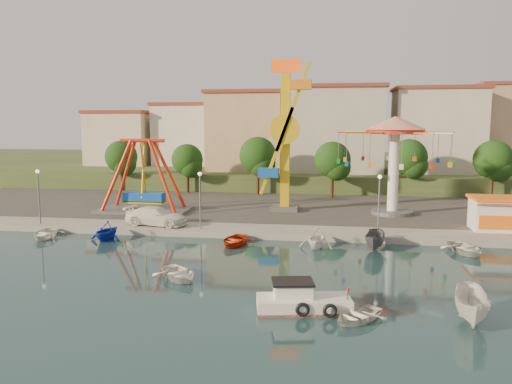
% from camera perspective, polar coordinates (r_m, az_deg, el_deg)
% --- Properties ---
extents(ground, '(200.00, 200.00, 0.00)m').
position_cam_1_polar(ground, '(32.77, 1.52, -10.43)').
color(ground, '#16333D').
rests_on(ground, ground).
extents(quay_deck, '(200.00, 100.00, 0.60)m').
position_cam_1_polar(quay_deck, '(93.48, 6.19, 1.74)').
color(quay_deck, '#9E998E').
rests_on(quay_deck, ground).
extents(asphalt_pad, '(90.00, 28.00, 0.01)m').
position_cam_1_polar(asphalt_pad, '(61.75, 4.94, -1.15)').
color(asphalt_pad, '#4C4944').
rests_on(asphalt_pad, quay_deck).
extents(hill_terrace, '(200.00, 60.00, 3.00)m').
position_cam_1_polar(hill_terrace, '(98.34, 6.32, 2.74)').
color(hill_terrace, '#384C26').
rests_on(hill_terrace, ground).
extents(pirate_ship_ride, '(10.00, 5.00, 8.00)m').
position_cam_1_polar(pirate_ship_ride, '(56.03, -12.75, 1.66)').
color(pirate_ship_ride, '#59595E').
rests_on(pirate_ship_ride, quay_deck).
extents(kamikaze_tower, '(4.42, 3.10, 16.50)m').
position_cam_1_polar(kamikaze_tower, '(54.80, 3.54, 6.10)').
color(kamikaze_tower, '#59595E').
rests_on(kamikaze_tower, quay_deck).
extents(wave_swinger, '(11.60, 11.60, 10.40)m').
position_cam_1_polar(wave_swinger, '(54.59, 15.56, 5.41)').
color(wave_swinger, '#59595E').
rests_on(wave_swinger, quay_deck).
extents(booth_left, '(5.40, 3.78, 3.08)m').
position_cam_1_polar(booth_left, '(50.46, 26.19, -2.20)').
color(booth_left, white).
rests_on(booth_left, quay_deck).
extents(lamp_post_0, '(0.14, 0.14, 5.00)m').
position_cam_1_polar(lamp_post_0, '(52.42, -23.55, -0.65)').
color(lamp_post_0, '#59595E').
rests_on(lamp_post_0, quay_deck).
extents(lamp_post_1, '(0.14, 0.14, 5.00)m').
position_cam_1_polar(lamp_post_1, '(45.99, -6.40, -1.15)').
color(lamp_post_1, '#59595E').
rests_on(lamp_post_1, quay_deck).
extents(lamp_post_2, '(0.14, 0.14, 5.00)m').
position_cam_1_polar(lamp_post_2, '(44.66, 13.87, -1.61)').
color(lamp_post_2, '#59595E').
rests_on(lamp_post_2, quay_deck).
extents(tree_0, '(4.60, 4.60, 7.19)m').
position_cam_1_polar(tree_0, '(74.25, -15.15, 3.91)').
color(tree_0, '#382314').
rests_on(tree_0, quay_deck).
extents(tree_1, '(4.35, 4.35, 6.80)m').
position_cam_1_polar(tree_1, '(70.15, -7.87, 3.67)').
color(tree_1, '#382314').
rests_on(tree_1, quay_deck).
extents(tree_2, '(5.02, 5.02, 7.85)m').
position_cam_1_polar(tree_2, '(67.53, 0.21, 4.19)').
color(tree_2, '#382314').
rests_on(tree_2, quay_deck).
extents(tree_3, '(4.68, 4.68, 7.32)m').
position_cam_1_polar(tree_3, '(65.41, 8.74, 3.66)').
color(tree_3, '#382314').
rests_on(tree_3, quay_deck).
extents(tree_4, '(4.86, 4.86, 7.60)m').
position_cam_1_polar(tree_4, '(69.14, 17.07, 3.79)').
color(tree_4, '#382314').
rests_on(tree_4, quay_deck).
extents(tree_5, '(4.83, 4.83, 7.54)m').
position_cam_1_polar(tree_5, '(69.57, 25.47, 3.36)').
color(tree_5, '#382314').
rests_on(tree_5, quay_deck).
extents(building_0, '(9.26, 9.53, 11.87)m').
position_cam_1_polar(building_0, '(85.44, -17.34, 6.65)').
color(building_0, beige).
rests_on(building_0, hill_terrace).
extents(building_1, '(12.33, 9.01, 8.63)m').
position_cam_1_polar(building_1, '(86.05, -8.46, 5.85)').
color(building_1, silver).
rests_on(building_1, hill_terrace).
extents(building_2, '(11.95, 9.28, 11.23)m').
position_cam_1_polar(building_2, '(83.70, 0.33, 6.77)').
color(building_2, tan).
rests_on(building_2, hill_terrace).
extents(building_3, '(12.59, 10.50, 9.20)m').
position_cam_1_polar(building_3, '(79.74, 9.91, 5.86)').
color(building_3, beige).
rests_on(building_3, hill_terrace).
extents(building_4, '(10.75, 9.23, 9.24)m').
position_cam_1_polar(building_4, '(84.51, 19.07, 5.67)').
color(building_4, beige).
rests_on(building_4, hill_terrace).
extents(cabin_motorboat, '(5.43, 2.88, 1.81)m').
position_cam_1_polar(cabin_motorboat, '(28.33, 5.19, -12.43)').
color(cabin_motorboat, white).
rests_on(cabin_motorboat, ground).
extents(rowboat_a, '(4.57, 4.67, 0.79)m').
position_cam_1_polar(rowboat_a, '(33.93, -8.86, -9.18)').
color(rowboat_a, white).
rests_on(rowboat_a, ground).
extents(rowboat_b, '(3.86, 3.96, 0.67)m').
position_cam_1_polar(rowboat_b, '(27.41, 11.47, -13.60)').
color(rowboat_b, silver).
rests_on(rowboat_b, ground).
extents(skiff, '(2.45, 4.69, 1.72)m').
position_cam_1_polar(skiff, '(28.83, 23.48, -11.91)').
color(skiff, silver).
rests_on(skiff, ground).
extents(van, '(6.31, 3.32, 1.74)m').
position_cam_1_polar(van, '(48.58, -11.32, -2.72)').
color(van, white).
rests_on(van, quay_deck).
extents(moored_boat_0, '(3.63, 4.46, 0.81)m').
position_cam_1_polar(moored_boat_0, '(48.96, -22.98, -4.40)').
color(moored_boat_0, white).
rests_on(moored_boat_0, ground).
extents(moored_boat_1, '(3.35, 3.73, 1.75)m').
position_cam_1_polar(moored_boat_1, '(46.07, -16.71, -4.24)').
color(moored_boat_1, '#1329A7').
rests_on(moored_boat_1, ground).
extents(moored_boat_3, '(3.39, 4.33, 0.82)m').
position_cam_1_polar(moored_boat_3, '(42.61, -2.46, -5.53)').
color(moored_boat_3, '#BF350F').
rests_on(moored_boat_3, ground).
extents(moored_boat_4, '(3.40, 3.77, 1.74)m').
position_cam_1_polar(moored_boat_4, '(41.77, 6.96, -5.21)').
color(moored_boat_4, white).
rests_on(moored_boat_4, ground).
extents(moored_boat_5, '(2.26, 4.31, 1.58)m').
position_cam_1_polar(moored_boat_5, '(41.94, 13.48, -5.43)').
color(moored_boat_5, '#4F4F54').
rests_on(moored_boat_5, ground).
extents(moored_boat_6, '(3.94, 4.73, 0.84)m').
position_cam_1_polar(moored_boat_6, '(43.22, 22.88, -5.95)').
color(moored_boat_6, silver).
rests_on(moored_boat_6, ground).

